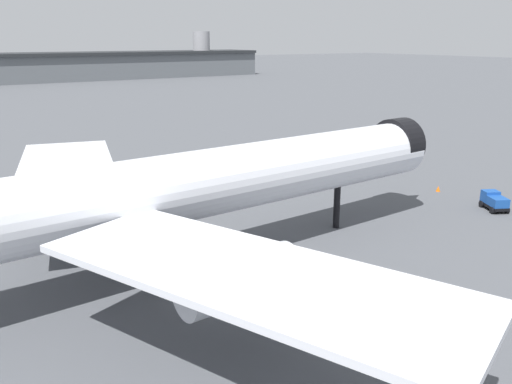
# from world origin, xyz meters

# --- Properties ---
(ground) EXTENTS (900.00, 900.00, 0.00)m
(ground) POSITION_xyz_m (0.00, 0.00, 0.00)
(ground) COLOR #4C4F54
(airliner_near_gate) EXTENTS (58.12, 52.97, 15.03)m
(airliner_near_gate) POSITION_xyz_m (-0.02, 2.77, 6.61)
(airliner_near_gate) COLOR silver
(airliner_near_gate) RESTS_ON ground
(terminal_building) EXTENTS (177.20, 27.13, 20.33)m
(terminal_building) POSITION_xyz_m (42.31, 204.86, 5.95)
(terminal_building) COLOR slate
(terminal_building) RESTS_ON ground
(baggage_tug_wing) EXTENTS (3.00, 3.58, 1.85)m
(baggage_tug_wing) POSITION_xyz_m (34.54, -0.74, 0.97)
(baggage_tug_wing) COLOR black
(baggage_tug_wing) RESTS_ON ground
(traffic_cone_wingtip) EXTENTS (0.51, 0.51, 0.63)m
(traffic_cone_wingtip) POSITION_xyz_m (35.36, 7.10, 0.32)
(traffic_cone_wingtip) COLOR #F2600C
(traffic_cone_wingtip) RESTS_ON ground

